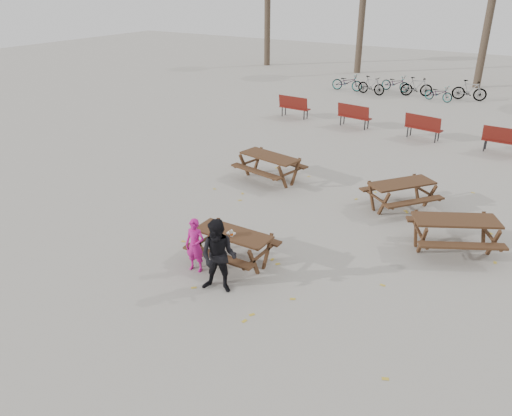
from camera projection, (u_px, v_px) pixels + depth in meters
The scene contains 13 objects.
ground at pixel (233, 262), 11.70m from camera, with size 80.00×80.00×0.00m, color gray.
main_picnic_table at pixel (233, 240), 11.45m from camera, with size 1.80×1.45×0.78m.
food_tray at pixel (231, 233), 11.31m from camera, with size 0.18×0.11×0.04m, color white.
bread_roll at pixel (231, 232), 11.29m from camera, with size 0.14×0.06×0.05m, color tan.
soda_bottle at pixel (232, 233), 11.18m from camera, with size 0.07×0.07×0.17m.
child at pixel (195, 245), 11.12m from camera, with size 0.46×0.30×1.27m, color #B51678.
adult at pixel (219, 257), 10.31m from camera, with size 0.80×0.62×1.65m, color black.
picnic_table_east at pixel (454, 235), 12.02m from camera, with size 1.97×1.59×0.85m, color #371F14, non-canonical shape.
picnic_table_north at pixel (270, 168), 16.21m from camera, with size 1.97×1.59×0.85m, color #371F14, non-canonical shape.
picnic_table_far at pixel (401, 195), 14.24m from camera, with size 1.85×1.49×0.80m, color #371F14, non-canonical shape.
park_bench_row at pixel (388, 121), 21.11m from camera, with size 10.71×1.08×1.03m.
bicycle_row at pixel (403, 86), 27.94m from camera, with size 8.39×2.40×1.06m.
fallen_leaves at pixel (301, 226), 13.38m from camera, with size 11.00×11.00×0.01m, color gold, non-canonical shape.
Camera 1 is at (5.78, -8.27, 6.09)m, focal length 35.00 mm.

